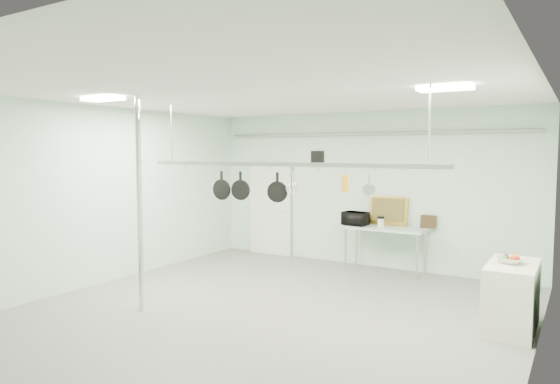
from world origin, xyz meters
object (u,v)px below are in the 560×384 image
Objects in this scene: prep_table at (385,231)px; microwave at (356,219)px; pot_rack at (280,162)px; fruit_bowl at (511,260)px; skillet_mid at (240,186)px; chrome_pole at (139,204)px; skillet_right at (277,186)px; coffee_canister at (381,223)px; side_cabinet at (512,297)px; skillet_left at (222,185)px.

prep_table is 3.29× the size of microwave.
pot_rack is (-0.40, -3.30, 1.40)m from prep_table.
fruit_bowl is at bearing -41.22° from prep_table.
skillet_mid is (-0.51, -3.21, 0.83)m from microwave.
skillet_mid is at bearing 36.98° from chrome_pole.
pot_rack is 0.79m from skillet_mid.
skillet_mid is (-1.10, -3.30, 1.04)m from prep_table.
chrome_pole is at bearing 74.28° from microwave.
chrome_pole reaches higher than prep_table.
microwave is 1.19× the size of skillet_right.
coffee_canister is 0.41× the size of skillet_mid.
coffee_canister is at bearing -111.63° from prep_table.
microwave is (-3.14, 2.11, 0.59)m from side_cabinet.
microwave is at bearing 68.58° from skillet_mid.
chrome_pole is 0.67× the size of pot_rack.
coffee_canister is 3.46m from skillet_mid.
microwave is 1.14× the size of skillet_left.
microwave is at bearing 176.93° from coffee_canister.
microwave is at bearing 145.77° from fruit_bowl.
fruit_bowl is 0.84× the size of skillet_right.
side_cabinet is 0.49m from fruit_bowl.
chrome_pole is 6.57× the size of microwave.
chrome_pole is at bearing -154.65° from pot_rack.
pot_rack is (-2.95, -1.10, 1.78)m from side_cabinet.
skillet_left is (-4.01, -1.10, 1.42)m from side_cabinet.
skillet_right is at bearing 25.95° from chrome_pole.
prep_table is at bearing 59.19° from skillet_mid.
skillet_left and skillet_right have the same top height.
chrome_pole is 5.37m from side_cabinet.
skillet_right is at bearing -97.23° from coffee_canister.
side_cabinet is 6.81× the size of coffee_canister.
chrome_pole reaches higher than pot_rack.
pot_rack is (1.90, 0.90, 0.63)m from chrome_pole.
prep_table is at bearing 61.29° from chrome_pole.
coffee_canister is (-2.60, 2.08, 0.54)m from side_cabinet.
chrome_pole is 7.47× the size of skillet_left.
pot_rack is 11.21× the size of skillet_left.
prep_table is (2.30, 4.20, -0.77)m from chrome_pole.
skillet_right is (-0.45, -3.30, 1.05)m from prep_table.
pot_rack is 3.37m from fruit_bowl.
microwave is 3.35m from skillet_mid.
prep_table is 3.35m from fruit_bowl.
side_cabinet is 3.37m from coffee_canister.
side_cabinet is at bearing -38.67° from coffee_canister.
fruit_bowl is 3.90m from skillet_mid.
side_cabinet is 3.62m from pot_rack.
fruit_bowl is at bearing 22.46° from chrome_pole.
skillet_left is 0.36m from skillet_mid.
skillet_left is at bearing 81.62° from microwave.
skillet_right reaches higher than coffee_canister.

